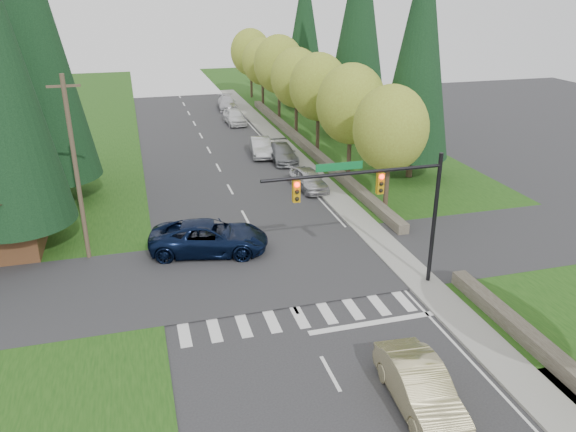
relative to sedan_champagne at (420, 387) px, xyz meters
name	(u,v)px	position (x,y,z in m)	size (l,w,h in m)	color
ground	(322,358)	(-2.43, 3.55, -0.82)	(120.00, 120.00, 0.00)	#28282B
grass_east	(397,178)	(10.57, 23.55, -0.79)	(14.00, 110.00, 0.06)	#1A4211
grass_west	(40,212)	(-15.43, 23.55, -0.79)	(14.00, 110.00, 0.06)	#1A4211
cross_street	(273,269)	(-2.43, 11.55, -0.82)	(120.00, 8.00, 0.10)	#28282B
sidewalk_east	(315,176)	(4.47, 25.55, -0.76)	(1.80, 80.00, 0.13)	gray
curb_east	(304,177)	(3.62, 25.55, -0.76)	(0.20, 80.00, 0.13)	gray
stone_wall_south	(554,360)	(6.17, 0.55, -0.47)	(0.70, 14.00, 0.70)	#4C4438
stone_wall_north	(305,145)	(6.17, 33.55, -0.47)	(0.70, 40.00, 0.70)	#4C4438
traffic_signal	(383,195)	(1.94, 8.04, 4.16)	(8.70, 0.37, 6.80)	black
utility_pole	(76,169)	(-11.93, 15.55, 4.32)	(1.60, 0.24, 10.00)	#473828
decid_tree_0	(391,129)	(6.77, 17.55, 4.77)	(4.80, 4.80, 8.37)	#38281C
decid_tree_1	(351,104)	(6.87, 24.55, 4.97)	(5.20, 5.20, 8.80)	#38281C
decid_tree_2	(319,87)	(6.67, 31.55, 5.10)	(5.00, 5.00, 8.82)	#38281C
decid_tree_3	(296,78)	(6.77, 38.55, 4.84)	(5.00, 5.00, 8.55)	#38281C
decid_tree_4	(279,64)	(6.87, 45.55, 5.24)	(5.40, 5.40, 9.18)	#38281C
decid_tree_5	(262,61)	(6.67, 52.55, 4.71)	(4.80, 4.80, 8.30)	#38281C
decid_tree_6	(251,52)	(6.77, 59.55, 5.04)	(5.20, 5.20, 8.86)	#38281C
conifer_w_c	(30,31)	(-14.43, 25.55, 10.47)	(6.46, 6.46, 20.80)	#38281C
conifer_w_e	(14,40)	(-16.43, 31.55, 9.47)	(5.78, 5.78, 18.80)	#38281C
conifer_e_a	(420,48)	(11.57, 23.55, 8.97)	(5.44, 5.44, 17.80)	#38281C
conifer_e_b	(359,21)	(12.57, 37.55, 9.97)	(6.12, 6.12, 19.80)	#38281C
conifer_e_c	(305,28)	(11.57, 51.55, 8.47)	(5.10, 5.10, 16.80)	#38281C
sedan_champagne	(420,387)	(0.00, 0.00, 0.00)	(1.74, 5.00, 1.65)	beige
suv_navy	(209,237)	(-5.39, 14.48, 0.09)	(3.02, 6.56, 1.82)	black
parked_car_a	(309,179)	(3.17, 23.05, -0.06)	(1.80, 4.47, 1.52)	#B6B6BB
parked_car_b	(283,153)	(3.17, 30.41, -0.10)	(2.02, 4.96, 1.44)	slate
parked_car_c	(261,147)	(1.77, 32.55, -0.05)	(1.65, 4.72, 1.56)	#B5B5BA
parked_car_d	(235,117)	(1.77, 45.10, -0.01)	(1.93, 4.79, 1.63)	silver
parked_car_e	(227,103)	(2.31, 52.99, -0.08)	(2.07, 5.10, 1.48)	silver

